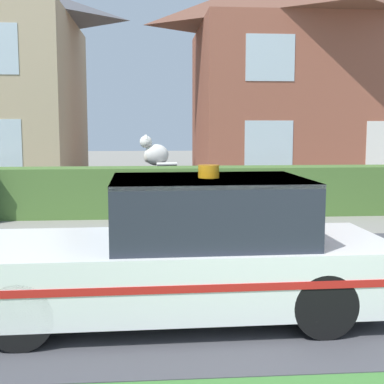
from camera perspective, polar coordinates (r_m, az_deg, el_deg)
The scene contains 5 objects.
road_strip at distance 7.02m, azimuth 7.68°, elevation -9.12°, with size 28.00×5.35×0.01m, color #424247.
garden_hedge at distance 11.67m, azimuth -3.54°, elevation 0.04°, with size 14.97×0.82×1.07m, color #4C7233.
police_car at distance 5.47m, azimuth -1.09°, elevation -6.53°, with size 4.42×1.69×1.55m.
cat at distance 5.28m, azimuth -4.05°, elevation 4.20°, with size 0.36×0.21×0.31m.
house_right at distance 18.91m, azimuth 12.72°, elevation 12.35°, with size 8.05×6.04×7.37m.
Camera 1 is at (-1.47, -2.77, 1.95)m, focal length 50.00 mm.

